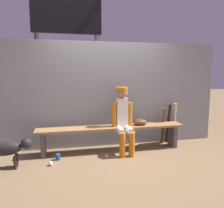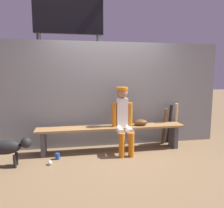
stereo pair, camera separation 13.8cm
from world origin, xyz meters
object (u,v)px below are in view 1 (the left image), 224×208
baseball_glove (140,122)px  scoreboard (70,33)px  bat_wood_dark (163,126)px  player_seated (123,117)px  dog (8,149)px  dugout_bench (112,131)px  bat_aluminum_black (168,123)px  cup_on_ground (58,157)px  baseball (51,164)px  bat_wood_natural (174,123)px  cup_on_bench (125,123)px

baseball_glove → scoreboard: bearing=133.6°
bat_wood_dark → scoreboard: size_ratio=0.22×
player_seated → scoreboard: scoreboard is taller
player_seated → dog: player_seated is taller
dugout_bench → dog: size_ratio=3.48×
bat_aluminum_black → cup_on_ground: bat_aluminum_black is taller
bat_aluminum_black → cup_on_ground: (-2.40, -0.52, -0.38)m
player_seated → baseball: 1.57m
baseball → scoreboard: 3.14m
dugout_bench → baseball_glove: baseball_glove is taller
scoreboard → dog: size_ratio=4.30×
bat_wood_dark → scoreboard: scoreboard is taller
baseball → cup_on_ground: (0.11, 0.23, 0.02)m
bat_aluminum_black → scoreboard: 3.15m
dog → scoreboard: bearing=59.7°
bat_aluminum_black → dog: bat_aluminum_black is taller
bat_wood_dark → bat_wood_natural: (0.30, 0.09, 0.04)m
cup_on_bench → baseball_glove: bearing=-1.8°
player_seated → cup_on_bench: size_ratio=11.65×
player_seated → bat_wood_dark: 1.07m
bat_aluminum_black → scoreboard: bearing=151.5°
baseball_glove → bat_aluminum_black: size_ratio=0.32×
player_seated → bat_wood_dark: (0.99, 0.30, -0.30)m
bat_wood_natural → scoreboard: scoreboard is taller
bat_aluminum_black → bat_wood_natural: 0.14m
player_seated → bat_aluminum_black: 1.23m
bat_wood_natural → baseball: (-2.65, -0.76, -0.41)m
baseball_glove → bat_wood_natural: bearing=16.8°
bat_wood_dark → cup_on_ground: size_ratio=7.28×
cup_on_ground → dog: 0.84m
dugout_bench → scoreboard: (-0.74, 1.40, 2.11)m
dugout_bench → bat_wood_natural: bearing=10.3°
player_seated → cup_on_ground: player_seated is taller
dugout_bench → player_seated: player_seated is taller
baseball_glove → scoreboard: 2.74m
cup_on_bench → scoreboard: scoreboard is taller
bat_wood_natural → scoreboard: size_ratio=0.24×
dugout_bench → baseball: dugout_bench is taller
dog → bat_wood_dark: bearing=12.0°
dugout_bench → scoreboard: size_ratio=0.81×
scoreboard → cup_on_ground: bearing=-100.6°
bat_wood_natural → cup_on_bench: size_ratio=8.07×
baseball → bat_wood_dark: bearing=16.0°
baseball → dugout_bench: bearing=22.9°
baseball → scoreboard: size_ratio=0.02×
bat_wood_natural → cup_on_bench: bat_wood_natural is taller
bat_wood_dark → bat_aluminum_black: size_ratio=0.91×
dog → cup_on_ground: bearing=14.0°
bat_wood_dark → bat_wood_natural: bearing=16.1°
bat_wood_dark → dog: (-3.01, -0.64, -0.07)m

